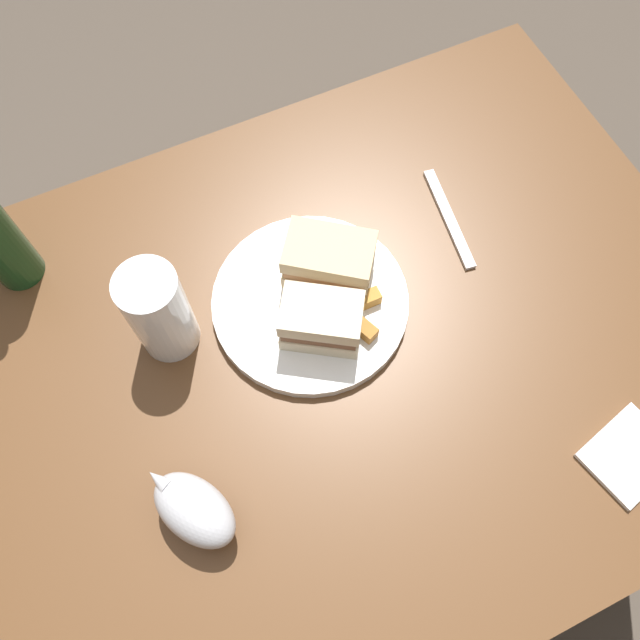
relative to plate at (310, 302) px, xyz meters
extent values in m
plane|color=#4C4238|center=(-0.01, -0.08, -0.76)|extent=(6.00, 6.00, 0.00)
cube|color=brown|center=(-0.01, -0.08, -0.39)|extent=(1.15, 0.86, 0.75)
cylinder|color=white|center=(0.00, 0.00, 0.00)|extent=(0.28, 0.28, 0.02)
cube|color=beige|center=(-0.01, -0.05, 0.02)|extent=(0.13, 0.12, 0.03)
cube|color=brown|center=(-0.01, -0.05, 0.04)|extent=(0.12, 0.11, 0.02)
cube|color=beige|center=(-0.01, -0.05, 0.07)|extent=(0.13, 0.12, 0.03)
cube|color=#CCB284|center=(0.04, 0.03, 0.02)|extent=(0.14, 0.13, 0.03)
cube|color=#B27A4C|center=(0.04, 0.03, 0.04)|extent=(0.13, 0.13, 0.02)
cube|color=#CCB284|center=(0.04, 0.03, 0.07)|extent=(0.14, 0.13, 0.03)
cube|color=gold|center=(0.03, -0.03, 0.02)|extent=(0.03, 0.05, 0.02)
cube|color=#AD702D|center=(0.04, -0.07, 0.02)|extent=(0.04, 0.05, 0.02)
cube|color=#B77F33|center=(0.04, -0.02, 0.02)|extent=(0.05, 0.05, 0.02)
cube|color=#B77F33|center=(0.07, -0.04, 0.02)|extent=(0.04, 0.02, 0.02)
cube|color=gold|center=(0.02, -0.05, 0.02)|extent=(0.03, 0.05, 0.02)
cylinder|color=white|center=(-0.20, 0.04, 0.07)|extent=(0.08, 0.08, 0.16)
cylinder|color=#C67014|center=(-0.20, 0.04, 0.02)|extent=(0.07, 0.07, 0.05)
cylinder|color=#B7B7BC|center=(-0.24, -0.21, 0.00)|extent=(0.04, 0.04, 0.02)
ellipsoid|color=#B7B7BC|center=(-0.24, -0.21, 0.04)|extent=(0.11, 0.13, 0.06)
ellipsoid|color=#381E0F|center=(-0.24, -0.21, 0.04)|extent=(0.09, 0.11, 0.02)
cone|color=#B7B7BC|center=(-0.27, -0.16, 0.05)|extent=(0.04, 0.04, 0.02)
cube|color=white|center=(0.28, -0.37, 0.00)|extent=(0.13, 0.11, 0.01)
cube|color=silver|center=(0.25, 0.04, -0.01)|extent=(0.04, 0.18, 0.01)
camera|label=1|loc=(-0.15, -0.37, 0.83)|focal=36.29mm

